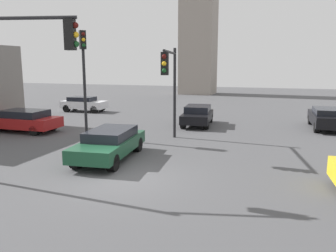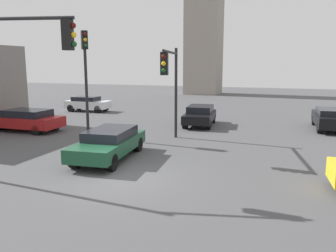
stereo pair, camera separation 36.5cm
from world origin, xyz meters
The scene contains 10 objects.
ground_plane centered at (0.00, 0.00, 0.00)m, with size 104.99×104.99×0.00m, color #4C4C4F.
traffic_light_0 centered at (-3.37, -1.36, 4.24)m, with size 4.17×1.16×5.96m.
traffic_light_1 centered at (-5.07, 5.82, 4.09)m, with size 0.47×0.47×5.94m.
traffic_light_2 centered at (0.07, 5.45, 3.60)m, with size 1.04×4.36×5.01m.
car_1 centered at (-9.82, 6.14, 0.72)m, with size 4.76×2.08×1.35m.
car_2 centered at (-0.01, 11.76, 0.71)m, with size 2.23×4.24×1.34m.
car_3 centered at (-1.69, 2.22, 0.72)m, with size 2.36×4.87×1.31m.
car_4 centered at (-11.18, 15.31, 0.71)m, with size 3.99×1.87×1.31m.
car_5 centered at (8.23, 13.01, 0.74)m, with size 2.02×4.60×1.37m.
skyline_tower centered at (-6.03, 36.93, 12.18)m, with size 4.58×4.58×24.36m, color gray.
Camera 1 is at (5.39, -10.95, 4.13)m, focal length 36.71 mm.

